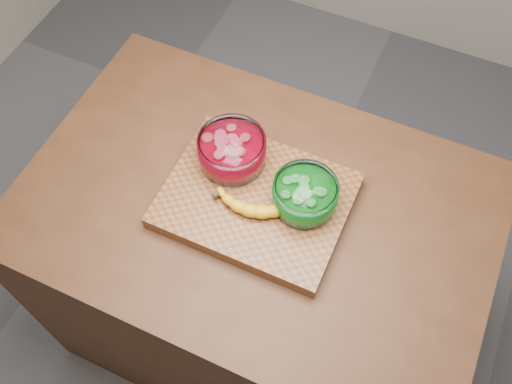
% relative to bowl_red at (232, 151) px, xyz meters
% --- Properties ---
extents(ground, '(3.50, 3.50, 0.00)m').
position_rel_bowl_red_xyz_m(ground, '(0.10, -0.08, -0.98)').
color(ground, '#5A5A5E').
rests_on(ground, ground).
extents(counter, '(1.20, 0.80, 0.90)m').
position_rel_bowl_red_xyz_m(counter, '(0.10, -0.08, -0.53)').
color(counter, '#4A2916').
rests_on(counter, ground).
extents(cutting_board, '(0.45, 0.35, 0.04)m').
position_rel_bowl_red_xyz_m(cutting_board, '(0.10, -0.08, -0.06)').
color(cutting_board, brown).
rests_on(cutting_board, counter).
extents(bowl_red, '(0.17, 0.17, 0.08)m').
position_rel_bowl_red_xyz_m(bowl_red, '(0.00, 0.00, 0.00)').
color(bowl_red, white).
rests_on(bowl_red, cutting_board).
extents(bowl_green, '(0.16, 0.16, 0.07)m').
position_rel_bowl_red_xyz_m(bowl_green, '(0.21, -0.04, -0.00)').
color(bowl_green, white).
rests_on(bowl_green, cutting_board).
extents(banana, '(0.24, 0.16, 0.04)m').
position_rel_bowl_red_xyz_m(banana, '(0.11, -0.08, -0.02)').
color(banana, gold).
rests_on(banana, cutting_board).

